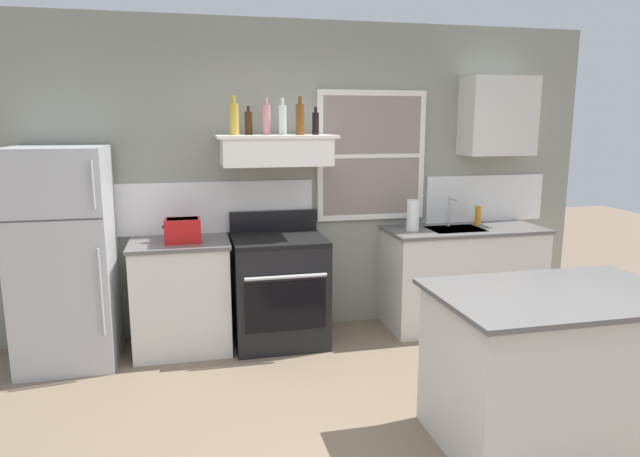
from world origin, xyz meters
name	(u,v)px	position (x,y,z in m)	size (l,w,h in m)	color
back_wall	(303,179)	(0.03, 2.23, 1.35)	(5.40, 0.11, 2.70)	gray
refrigerator	(65,257)	(-1.90, 1.84, 0.84)	(0.70, 0.72, 1.67)	#B7BABC
counter_left_of_stove	(182,295)	(-1.05, 1.90, 0.46)	(0.79, 0.63, 0.91)	silver
toaster	(183,230)	(-1.02, 1.85, 1.01)	(0.30, 0.20, 0.19)	red
stove_range	(279,289)	(-0.25, 1.86, 0.46)	(0.76, 0.69, 1.09)	black
range_hood_shelf	(276,150)	(-0.25, 1.96, 1.62)	(0.96, 0.52, 0.24)	white
bottle_champagne_gold_foil	(234,118)	(-0.58, 1.97, 1.88)	(0.08, 0.08, 0.31)	#B29333
bottle_brown_stout	(249,123)	(-0.46, 2.02, 1.84)	(0.06, 0.06, 0.23)	#381E0F
bottle_rose_pink	(266,119)	(-0.32, 2.00, 1.87)	(0.07, 0.07, 0.30)	#C67F84
bottle_clear_tall	(283,119)	(-0.19, 1.97, 1.87)	(0.06, 0.06, 0.30)	silver
bottle_amber_wine	(300,119)	(-0.05, 1.91, 1.87)	(0.07, 0.07, 0.31)	brown
bottle_balsamic_dark	(316,123)	(0.08, 1.94, 1.84)	(0.06, 0.06, 0.23)	black
counter_right_with_sink	(462,276)	(1.45, 1.90, 0.46)	(1.43, 0.63, 0.91)	silver
sink_faucet	(450,208)	(1.35, 2.00, 1.08)	(0.03, 0.17, 0.28)	silver
paper_towel_roll	(413,215)	(0.95, 1.90, 1.04)	(0.11, 0.11, 0.27)	white
dish_soap_bottle	(478,216)	(1.63, 2.00, 1.00)	(0.06, 0.06, 0.18)	orange
kitchen_island	(553,367)	(1.06, 0.01, 0.46)	(1.40, 0.90, 0.91)	silver
upper_cabinet_right	(498,116)	(1.80, 2.04, 1.90)	(0.64, 0.32, 0.70)	silver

